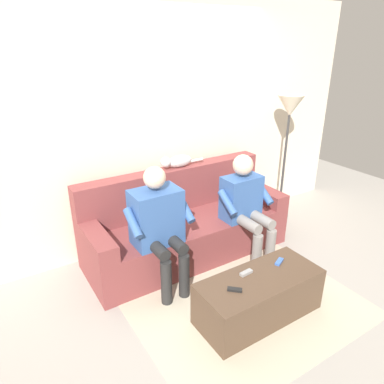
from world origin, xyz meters
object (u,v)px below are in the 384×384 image
(cat_on_backrest, at_px, (177,161))
(remote_blue, at_px, (279,262))
(couch, at_px, (185,226))
(person_left_seated, at_px, (245,202))
(floor_lamp, at_px, (289,114))
(remote_black, at_px, (235,290))
(person_right_seated, at_px, (159,221))
(coffee_table, at_px, (259,297))
(remote_gray, at_px, (246,273))

(cat_on_backrest, distance_m, remote_blue, 1.49)
(couch, xyz_separation_m, person_left_seated, (-0.48, 0.40, 0.31))
(cat_on_backrest, bearing_deg, floor_lamp, 173.89)
(person_left_seated, bearing_deg, floor_lamp, -155.08)
(remote_black, bearing_deg, remote_blue, -127.40)
(person_left_seated, relative_size, cat_on_backrest, 2.17)
(person_right_seated, bearing_deg, person_left_seated, 177.09)
(coffee_table, distance_m, remote_gray, 0.24)
(coffee_table, height_order, floor_lamp, floor_lamp)
(remote_black, xyz_separation_m, remote_gray, (-0.21, -0.12, 0.00))
(person_right_seated, height_order, remote_gray, person_right_seated)
(floor_lamp, bearing_deg, person_right_seated, 12.13)
(person_left_seated, height_order, remote_blue, person_left_seated)
(couch, relative_size, cat_on_backrest, 4.19)
(couch, distance_m, remote_blue, 1.15)
(couch, xyz_separation_m, remote_black, (0.28, 1.20, 0.08))
(remote_gray, height_order, floor_lamp, floor_lamp)
(floor_lamp, bearing_deg, remote_blue, 44.02)
(person_left_seated, xyz_separation_m, remote_blue, (0.20, 0.71, -0.24))
(person_right_seated, bearing_deg, remote_blue, 135.12)
(person_right_seated, xyz_separation_m, remote_gray, (-0.42, 0.74, -0.26))
(couch, xyz_separation_m, coffee_table, (0.00, 1.19, -0.13))
(couch, height_order, person_left_seated, person_left_seated)
(remote_black, height_order, remote_gray, remote_gray)
(coffee_table, xyz_separation_m, remote_blue, (-0.28, -0.07, 0.20))
(person_left_seated, height_order, remote_black, person_left_seated)
(remote_gray, bearing_deg, person_right_seated, -64.95)
(couch, distance_m, coffee_table, 1.19)
(couch, bearing_deg, remote_gray, 86.42)
(remote_gray, bearing_deg, couch, -98.03)
(couch, height_order, remote_blue, couch)
(person_left_seated, height_order, person_right_seated, person_right_seated)
(couch, xyz_separation_m, remote_gray, (0.07, 1.09, 0.08))
(couch, distance_m, floor_lamp, 1.84)
(coffee_table, bearing_deg, remote_black, 3.19)
(cat_on_backrest, bearing_deg, remote_black, 77.18)
(remote_blue, bearing_deg, person_left_seated, 48.59)
(person_right_seated, height_order, remote_blue, person_right_seated)
(person_right_seated, bearing_deg, couch, -144.10)
(remote_blue, height_order, floor_lamp, floor_lamp)
(person_right_seated, height_order, floor_lamp, floor_lamp)
(person_right_seated, relative_size, remote_black, 10.32)
(person_left_seated, xyz_separation_m, person_right_seated, (0.97, -0.05, 0.03))
(couch, xyz_separation_m, person_right_seated, (0.48, 0.35, 0.34))
(person_left_seated, xyz_separation_m, floor_lamp, (-1.03, -0.48, 0.72))
(person_left_seated, bearing_deg, cat_on_backrest, -55.47)
(remote_gray, relative_size, floor_lamp, 0.07)
(remote_gray, bearing_deg, coffee_table, 119.78)
(couch, bearing_deg, person_right_seated, 35.90)
(coffee_table, relative_size, person_left_seated, 0.95)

